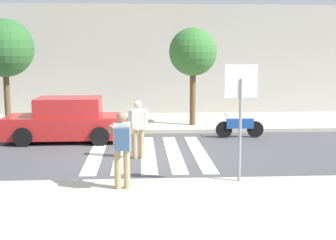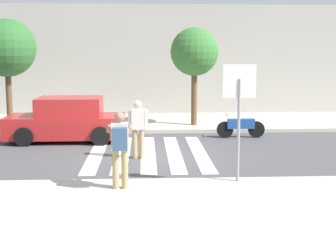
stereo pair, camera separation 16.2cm
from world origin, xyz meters
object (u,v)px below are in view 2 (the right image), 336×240
object	(u,v)px
stop_sign	(239,97)
photographer_with_backpack	(120,143)
pedestrian_crossing	(138,126)
parked_car_red	(67,121)
street_tree_west	(7,48)
street_tree_center	(194,53)
motorcycle	(241,127)

from	to	relation	value
stop_sign	photographer_with_backpack	bearing A→B (deg)	-169.66
photographer_with_backpack	pedestrian_crossing	size ratio (longest dim) A/B	1.00
stop_sign	pedestrian_crossing	world-z (taller)	stop_sign
stop_sign	parked_car_red	xyz separation A→B (m)	(-4.90, 5.81, -1.41)
photographer_with_backpack	street_tree_west	world-z (taller)	street_tree_west
stop_sign	street_tree_center	world-z (taller)	street_tree_center
motorcycle	street_tree_west	xyz separation A→B (m)	(-8.97, 2.40, 2.83)
stop_sign	motorcycle	bearing A→B (deg)	77.79
motorcycle	street_tree_west	size ratio (longest dim) A/B	0.41
photographer_with_backpack	pedestrian_crossing	world-z (taller)	photographer_with_backpack
stop_sign	street_tree_west	xyz separation A→B (m)	(-7.65, 8.51, 1.11)
motorcycle	street_tree_center	xyz separation A→B (m)	(-1.49, 2.18, 2.66)
pedestrian_crossing	motorcycle	bearing A→B (deg)	39.98
pedestrian_crossing	street_tree_center	world-z (taller)	street_tree_center
parked_car_red	street_tree_west	distance (m)	4.60
stop_sign	parked_car_red	bearing A→B (deg)	130.14
photographer_with_backpack	parked_car_red	size ratio (longest dim) A/B	0.42
parked_car_red	motorcycle	xyz separation A→B (m)	(6.22, 0.30, -0.31)
parked_car_red	motorcycle	bearing A→B (deg)	2.76
photographer_with_backpack	street_tree_west	xyz separation A→B (m)	(-4.94, 9.00, 2.07)
photographer_with_backpack	street_tree_center	xyz separation A→B (m)	(2.55, 8.79, 1.90)
street_tree_west	street_tree_center	distance (m)	7.49
stop_sign	photographer_with_backpack	xyz separation A→B (m)	(-2.72, -0.50, -0.96)
stop_sign	motorcycle	distance (m)	6.48
pedestrian_crossing	street_tree_center	distance (m)	6.10
photographer_with_backpack	parked_car_red	world-z (taller)	photographer_with_backpack
stop_sign	street_tree_center	size ratio (longest dim) A/B	0.69
street_tree_west	pedestrian_crossing	bearing A→B (deg)	-46.17
pedestrian_crossing	street_tree_center	size ratio (longest dim) A/B	0.44
motorcycle	parked_car_red	bearing A→B (deg)	-177.24
parked_car_red	street_tree_west	xyz separation A→B (m)	(-2.75, 2.70, 2.51)
photographer_with_backpack	motorcycle	size ratio (longest dim) A/B	0.98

